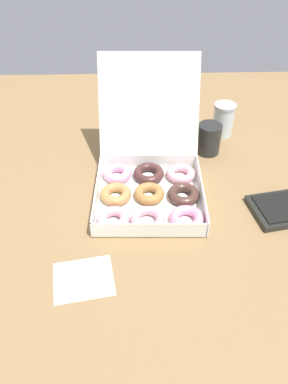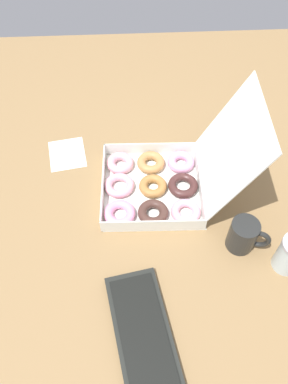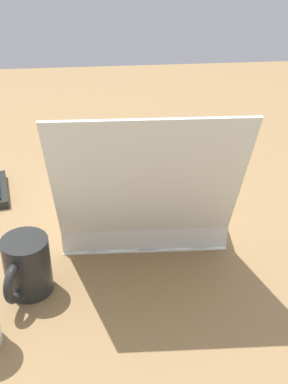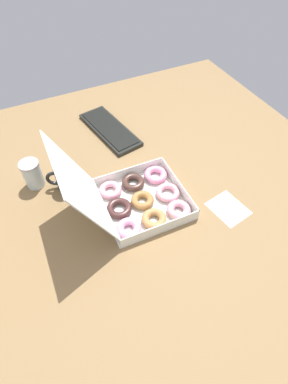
{
  "view_description": "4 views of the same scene",
  "coord_description": "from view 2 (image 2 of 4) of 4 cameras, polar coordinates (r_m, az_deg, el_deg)",
  "views": [
    {
      "loc": [
        -3.08,
        -82.91,
        73.79
      ],
      "look_at": [
        -0.7,
        -0.8,
        3.08
      ],
      "focal_mm": 35.0,
      "sensor_mm": 36.0,
      "label": 1
    },
    {
      "loc": [
        72.46,
        -6.59,
        96.43
      ],
      "look_at": [
        3.04,
        -2.95,
        1.78
      ],
      "focal_mm": 35.0,
      "sensor_mm": 36.0,
      "label": 2
    },
    {
      "loc": [
        8.2,
        94.23,
        63.73
      ],
      "look_at": [
        0.28,
        0.77,
        4.22
      ],
      "focal_mm": 50.0,
      "sensor_mm": 36.0,
      "label": 3
    },
    {
      "loc": [
        -64.89,
        31.03,
        91.58
      ],
      "look_at": [
        2.14,
        -1.29,
        4.59
      ],
      "focal_mm": 28.0,
      "sensor_mm": 36.0,
      "label": 4
    }
  ],
  "objects": [
    {
      "name": "paper_napkin",
      "position": [
        1.33,
        -11.63,
        5.7
      ],
      "size": [
        15.91,
        14.18,
        0.15
      ],
      "primitive_type": "cube",
      "rotation": [
        0.0,
        0.0,
        0.17
      ],
      "color": "white",
      "rests_on": "ground_plane"
    },
    {
      "name": "coffee_mug",
      "position": [
        1.09,
        14.99,
        -6.37
      ],
      "size": [
        7.92,
        11.61,
        10.42
      ],
      "color": "#262726",
      "rests_on": "ground_plane"
    },
    {
      "name": "donut_box",
      "position": [
        1.17,
        2.45,
        1.53
      ],
      "size": [
        33.24,
        45.32,
        33.35
      ],
      "color": "white",
      "rests_on": "ground_plane"
    },
    {
      "name": "keyboard",
      "position": [
        0.98,
        0.17,
        -21.98
      ],
      "size": [
        38.83,
        20.16,
        2.2
      ],
      "color": "black",
      "rests_on": "ground_plane"
    },
    {
      "name": "ground_plane",
      "position": [
        1.22,
        1.31,
        0.44
      ],
      "size": [
        180.0,
        180.0,
        2.0
      ],
      "primitive_type": "cube",
      "color": "olive"
    }
  ]
}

